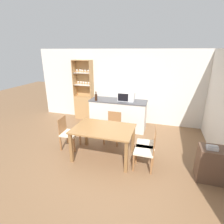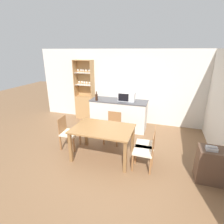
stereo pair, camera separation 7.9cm
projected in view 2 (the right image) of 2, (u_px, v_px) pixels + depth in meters
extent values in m
plane|color=brown|center=(103.00, 160.00, 4.22)|extent=(18.00, 18.00, 0.00)
cube|color=silver|center=(128.00, 87.00, 6.15)|extent=(6.80, 0.06, 2.55)
cube|color=silver|center=(119.00, 115.00, 5.80)|extent=(1.81, 0.61, 0.95)
cube|color=#4C4C51|center=(119.00, 101.00, 5.64)|extent=(1.84, 0.64, 0.03)
cube|color=tan|center=(85.00, 107.00, 6.72)|extent=(0.69, 0.34, 0.86)
cube|color=tan|center=(86.00, 78.00, 6.50)|extent=(0.69, 0.02, 1.32)
cube|color=tan|center=(76.00, 78.00, 6.45)|extent=(0.02, 0.34, 1.32)
cube|color=tan|center=(92.00, 79.00, 6.25)|extent=(0.02, 0.34, 1.32)
cube|color=tan|center=(83.00, 60.00, 6.13)|extent=(0.69, 0.34, 0.02)
cube|color=white|center=(84.00, 85.00, 6.43)|extent=(0.65, 0.30, 0.01)
cube|color=white|center=(84.00, 73.00, 6.28)|extent=(0.65, 0.30, 0.01)
cylinder|color=white|center=(79.00, 84.00, 6.52)|extent=(0.04, 0.04, 0.01)
cylinder|color=white|center=(79.00, 83.00, 6.51)|extent=(0.01, 0.01, 0.06)
sphere|color=white|center=(79.00, 82.00, 6.49)|extent=(0.06, 0.06, 0.06)
cylinder|color=white|center=(78.00, 72.00, 6.34)|extent=(0.04, 0.04, 0.01)
cylinder|color=white|center=(78.00, 71.00, 6.33)|extent=(0.01, 0.01, 0.06)
sphere|color=white|center=(78.00, 70.00, 6.31)|extent=(0.06, 0.06, 0.06)
cylinder|color=white|center=(82.00, 84.00, 6.49)|extent=(0.04, 0.04, 0.01)
cylinder|color=white|center=(82.00, 83.00, 6.48)|extent=(0.01, 0.01, 0.06)
sphere|color=white|center=(82.00, 82.00, 6.46)|extent=(0.06, 0.06, 0.06)
cylinder|color=white|center=(81.00, 72.00, 6.33)|extent=(0.04, 0.04, 0.01)
cylinder|color=white|center=(81.00, 72.00, 6.32)|extent=(0.01, 0.01, 0.06)
sphere|color=white|center=(81.00, 70.00, 6.30)|extent=(0.06, 0.06, 0.06)
cylinder|color=white|center=(84.00, 84.00, 6.44)|extent=(0.04, 0.04, 0.01)
cylinder|color=white|center=(84.00, 84.00, 6.43)|extent=(0.01, 0.01, 0.06)
sphere|color=white|center=(84.00, 82.00, 6.41)|extent=(0.06, 0.06, 0.06)
cylinder|color=white|center=(83.00, 73.00, 6.25)|extent=(0.04, 0.04, 0.01)
cylinder|color=white|center=(83.00, 72.00, 6.24)|extent=(0.01, 0.01, 0.06)
sphere|color=white|center=(83.00, 70.00, 6.22)|extent=(0.06, 0.06, 0.06)
cylinder|color=white|center=(87.00, 85.00, 6.38)|extent=(0.04, 0.04, 0.01)
cylinder|color=white|center=(87.00, 84.00, 6.37)|extent=(0.01, 0.01, 0.06)
sphere|color=white|center=(87.00, 83.00, 6.36)|extent=(0.06, 0.06, 0.06)
cylinder|color=white|center=(86.00, 73.00, 6.23)|extent=(0.04, 0.04, 0.01)
cylinder|color=white|center=(86.00, 72.00, 6.22)|extent=(0.01, 0.01, 0.06)
sphere|color=white|center=(86.00, 70.00, 6.20)|extent=(0.06, 0.06, 0.06)
cylinder|color=white|center=(90.00, 85.00, 6.35)|extent=(0.04, 0.04, 0.01)
cylinder|color=white|center=(90.00, 84.00, 6.34)|extent=(0.01, 0.01, 0.06)
sphere|color=white|center=(89.00, 83.00, 6.33)|extent=(0.06, 0.06, 0.06)
cylinder|color=white|center=(89.00, 73.00, 6.22)|extent=(0.04, 0.04, 0.01)
cylinder|color=white|center=(89.00, 72.00, 6.21)|extent=(0.01, 0.01, 0.06)
sphere|color=white|center=(89.00, 70.00, 6.19)|extent=(0.06, 0.06, 0.06)
cube|color=olive|center=(103.00, 129.00, 4.11)|extent=(1.42, 0.96, 0.03)
cube|color=olive|center=(71.00, 147.00, 4.05)|extent=(0.07, 0.07, 0.74)
cube|color=olive|center=(125.00, 157.00, 3.68)|extent=(0.07, 0.07, 0.74)
cube|color=olive|center=(86.00, 132.00, 4.80)|extent=(0.07, 0.07, 0.74)
cube|color=olive|center=(133.00, 139.00, 4.43)|extent=(0.07, 0.07, 0.74)
cube|color=beige|center=(70.00, 133.00, 4.64)|extent=(0.44, 0.44, 0.05)
cube|color=#936038|center=(62.00, 124.00, 4.61)|extent=(0.04, 0.39, 0.41)
cube|color=#936038|center=(80.00, 138.00, 4.84)|extent=(0.04, 0.04, 0.40)
cube|color=#936038|center=(74.00, 145.00, 4.49)|extent=(0.04, 0.04, 0.40)
cube|color=#936038|center=(68.00, 136.00, 4.93)|extent=(0.04, 0.04, 0.40)
cube|color=#936038|center=(61.00, 143.00, 4.58)|extent=(0.04, 0.04, 0.40)
cube|color=beige|center=(112.00, 128.00, 4.91)|extent=(0.43, 0.43, 0.05)
cube|color=#936038|center=(115.00, 118.00, 5.01)|extent=(0.39, 0.02, 0.41)
cube|color=#936038|center=(117.00, 140.00, 4.75)|extent=(0.04, 0.04, 0.40)
cube|color=#936038|center=(104.00, 138.00, 4.87)|extent=(0.04, 0.04, 0.40)
cube|color=#936038|center=(121.00, 134.00, 5.09)|extent=(0.04, 0.04, 0.40)
cube|color=#936038|center=(108.00, 132.00, 5.21)|extent=(0.04, 0.04, 0.40)
cube|color=beige|center=(143.00, 151.00, 3.81)|extent=(0.43, 0.43, 0.05)
cube|color=#936038|center=(153.00, 143.00, 3.68)|extent=(0.02, 0.39, 0.41)
cube|color=#936038|center=(132.00, 163.00, 3.77)|extent=(0.04, 0.04, 0.40)
cube|color=#936038|center=(136.00, 154.00, 4.12)|extent=(0.04, 0.04, 0.40)
cube|color=#936038|center=(150.00, 166.00, 3.66)|extent=(0.04, 0.04, 0.40)
cube|color=#936038|center=(152.00, 156.00, 4.00)|extent=(0.04, 0.04, 0.40)
cube|color=beige|center=(145.00, 145.00, 4.07)|extent=(0.44, 0.44, 0.05)
cube|color=#936038|center=(155.00, 137.00, 3.95)|extent=(0.04, 0.39, 0.41)
cube|color=#936038|center=(135.00, 156.00, 4.02)|extent=(0.04, 0.04, 0.40)
cube|color=#936038|center=(137.00, 148.00, 4.37)|extent=(0.04, 0.04, 0.40)
cube|color=#936038|center=(152.00, 159.00, 3.93)|extent=(0.04, 0.04, 0.40)
cube|color=#936038|center=(153.00, 150.00, 4.28)|extent=(0.04, 0.04, 0.40)
cube|color=silver|center=(127.00, 96.00, 5.55)|extent=(0.51, 0.32, 0.28)
cube|color=black|center=(123.00, 97.00, 5.42)|extent=(0.33, 0.01, 0.24)
cylinder|color=black|center=(97.00, 97.00, 5.57)|extent=(0.08, 0.08, 0.21)
cylinder|color=black|center=(96.00, 93.00, 5.52)|extent=(0.03, 0.03, 0.09)
cube|color=brown|center=(211.00, 165.00, 3.45)|extent=(0.54, 0.40, 0.71)
cube|color=brown|center=(211.00, 164.00, 3.44)|extent=(0.50, 0.36, 0.02)
cube|color=#B7B7BC|center=(212.00, 149.00, 3.30)|extent=(0.20, 0.14, 0.06)
cylinder|color=#B7B7BC|center=(212.00, 147.00, 3.26)|extent=(0.18, 0.03, 0.03)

